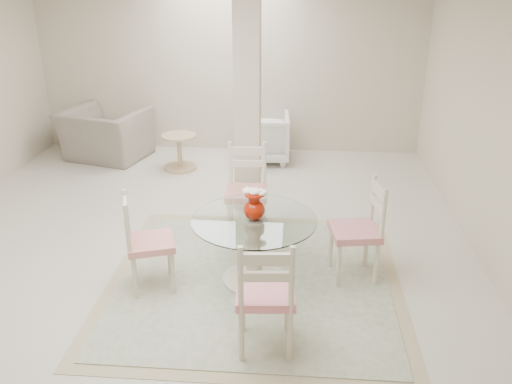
# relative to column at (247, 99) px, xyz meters

# --- Properties ---
(ground) EXTENTS (7.00, 7.00, 0.00)m
(ground) POSITION_rel_column_xyz_m (-0.50, -1.30, -1.35)
(ground) COLOR beige
(ground) RESTS_ON ground
(room_shell) EXTENTS (6.02, 7.02, 2.71)m
(room_shell) POSITION_rel_column_xyz_m (-0.50, -1.30, 0.51)
(room_shell) COLOR beige
(room_shell) RESTS_ON ground
(column) EXTENTS (0.30, 0.30, 2.70)m
(column) POSITION_rel_column_xyz_m (0.00, 0.00, 0.00)
(column) COLOR beige
(column) RESTS_ON ground
(area_rug) EXTENTS (2.78, 2.78, 0.02)m
(area_rug) POSITION_rel_column_xyz_m (0.23, -1.79, -1.34)
(area_rug) COLOR tan
(area_rug) RESTS_ON ground
(dining_table) EXTENTS (1.15, 1.15, 0.67)m
(dining_table) POSITION_rel_column_xyz_m (0.23, -1.79, -1.01)
(dining_table) COLOR beige
(dining_table) RESTS_ON ground
(red_vase) EXTENTS (0.23, 0.20, 0.30)m
(red_vase) POSITION_rel_column_xyz_m (0.23, -1.79, -0.54)
(red_vase) COLOR #9C1704
(red_vase) RESTS_ON dining_table
(dining_chair_east) EXTENTS (0.50, 0.50, 1.09)m
(dining_chair_east) POSITION_rel_column_xyz_m (1.24, -1.61, -0.77)
(dining_chair_east) COLOR beige
(dining_chair_east) RESTS_ON ground
(dining_chair_north) EXTENTS (0.47, 0.48, 1.14)m
(dining_chair_north) POSITION_rel_column_xyz_m (0.06, -0.78, -0.75)
(dining_chair_north) COLOR #F2E8C7
(dining_chair_north) RESTS_ON ground
(dining_chair_west) EXTENTS (0.53, 0.53, 1.04)m
(dining_chair_west) POSITION_rel_column_xyz_m (-0.77, -1.98, -0.80)
(dining_chair_west) COLOR beige
(dining_chair_west) RESTS_ON ground
(dining_chair_south) EXTENTS (0.48, 0.48, 1.12)m
(dining_chair_south) POSITION_rel_column_xyz_m (0.40, -2.80, -0.76)
(dining_chair_south) COLOR beige
(dining_chair_south) RESTS_ON ground
(recliner_taupe) EXTENTS (1.42, 1.31, 0.77)m
(recliner_taupe) POSITION_rel_column_xyz_m (-2.35, 1.57, -0.96)
(recliner_taupe) COLOR gray
(recliner_taupe) RESTS_ON ground
(armchair_white) EXTENTS (0.83, 0.85, 0.73)m
(armchair_white) POSITION_rel_column_xyz_m (0.07, 1.68, -0.98)
(armchair_white) COLOR white
(armchair_white) RESTS_ON ground
(side_table) EXTENTS (0.50, 0.50, 0.52)m
(side_table) POSITION_rel_column_xyz_m (-1.12, 1.19, -1.11)
(side_table) COLOR #D6AC83
(side_table) RESTS_ON ground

